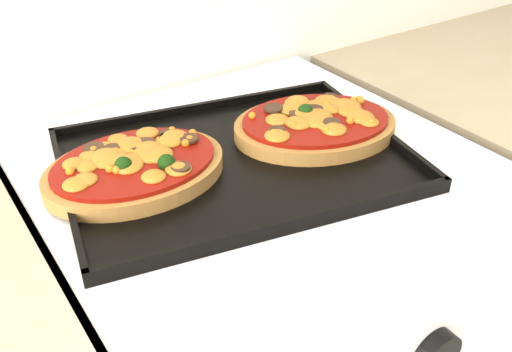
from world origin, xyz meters
TOP-DOWN VIEW (x-y plane):
  - control_panel at (-0.03, 1.39)m, footprint 0.60×0.02m
  - baking_tray at (-0.06, 1.71)m, footprint 0.51×0.42m
  - pizza_left at (-0.19, 1.75)m, footprint 0.24×0.19m
  - pizza_right at (0.07, 1.71)m, footprint 0.28×0.25m

SIDE VIEW (x-z plane):
  - control_panel at x=-0.03m, z-range 0.81..0.90m
  - baking_tray at x=-0.06m, z-range 0.91..0.93m
  - pizza_left at x=-0.19m, z-range 0.92..0.95m
  - pizza_right at x=0.07m, z-range 0.92..0.95m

